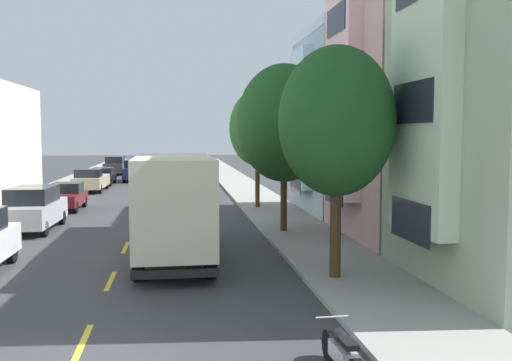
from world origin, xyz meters
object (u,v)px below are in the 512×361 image
street_tree_nearest (337,122)px  parked_motorcycle (343,354)px  street_tree_third (257,128)px  parked_hatchback_burgundy (66,197)px  delivery_box_truck (173,202)px  moving_navy_sedan (135,170)px  parked_suv_charcoal (115,165)px  parked_sedan_black (103,176)px  parked_pickup_champagne (91,180)px  street_tree_second (284,123)px  parked_suv_silver (33,208)px

street_tree_nearest → parked_motorcycle: street_tree_nearest is taller
street_tree_third → parked_hatchback_burgundy: street_tree_third is taller
delivery_box_truck → moving_navy_sedan: size_ratio=1.69×
parked_suv_charcoal → parked_motorcycle: parked_suv_charcoal is taller
parked_sedan_black → parked_pickup_champagne: bearing=-91.4°
street_tree_nearest → parked_motorcycle: 7.82m
street_tree_second → parked_hatchback_burgundy: street_tree_second is taller
parked_suv_charcoal → street_tree_nearest: bearing=-76.7°
parked_pickup_champagne → parked_suv_silver: 17.56m
parked_sedan_black → delivery_box_truck: bearing=-78.7°
street_tree_third → delivery_box_truck: size_ratio=0.81×
parked_hatchback_burgundy → parked_suv_charcoal: parked_suv_charcoal is taller
street_tree_third → parked_suv_charcoal: bearing=109.9°
street_tree_second → parked_pickup_champagne: (-10.78, 19.85, -3.86)m
parked_pickup_champagne → parked_motorcycle: (9.13, -34.34, -0.42)m
street_tree_second → street_tree_third: size_ratio=1.07×
street_tree_nearest → moving_navy_sedan: (-8.20, 37.13, -3.58)m
parked_sedan_black → moving_navy_sedan: 4.25m
parked_suv_charcoal → parked_sedan_black: (0.23, -12.47, -0.24)m
moving_navy_sedan → parked_suv_charcoal: bearing=106.5°
street_tree_third → parked_suv_silver: street_tree_third is taller
parked_hatchback_burgundy → parked_motorcycle: parked_hatchback_burgundy is taller
street_tree_second → moving_navy_sedan: 30.42m
street_tree_second → parked_suv_charcoal: 39.75m
parked_pickup_champagne → parked_sedan_black: parked_pickup_champagne is taller
moving_navy_sedan → street_tree_third: bearing=-68.7°
parked_hatchback_burgundy → delivery_box_truck: bearing=-66.6°
parked_sedan_black → moving_navy_sedan: size_ratio=0.94×
street_tree_nearest → street_tree_second: 8.07m
parked_pickup_champagne → parked_sedan_black: size_ratio=1.18×
street_tree_second → parked_motorcycle: 15.20m
parked_hatchback_burgundy → parked_sedan_black: 16.35m
delivery_box_truck → moving_navy_sedan: bearing=96.1°
street_tree_third → parked_sedan_black: bearing=121.3°
parked_suv_silver → moving_navy_sedan: same height
street_tree_third → delivery_box_truck: street_tree_third is taller
parked_motorcycle → parked_sedan_black: bearing=102.6°
parked_pickup_champagne → parked_hatchback_burgundy: parked_pickup_champagne is taller
street_tree_third → parked_suv_silver: bearing=-151.7°
parked_hatchback_burgundy → parked_motorcycle: bearing=-69.3°
parked_suv_silver → moving_navy_sedan: size_ratio=1.01×
street_tree_nearest → parked_pickup_champagne: street_tree_nearest is taller
parked_suv_silver → moving_navy_sedan: 26.90m
street_tree_second → parked_suv_silver: bearing=168.0°
street_tree_nearest → parked_hatchback_burgundy: (-10.60, 17.32, -3.81)m
street_tree_third → parked_sedan_black: street_tree_third is taller
street_tree_second → parked_sedan_black: size_ratio=1.55×
street_tree_third → parked_pickup_champagne: street_tree_third is taller
delivery_box_truck → parked_sedan_black: size_ratio=1.79×
street_tree_nearest → street_tree_second: street_tree_second is taller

